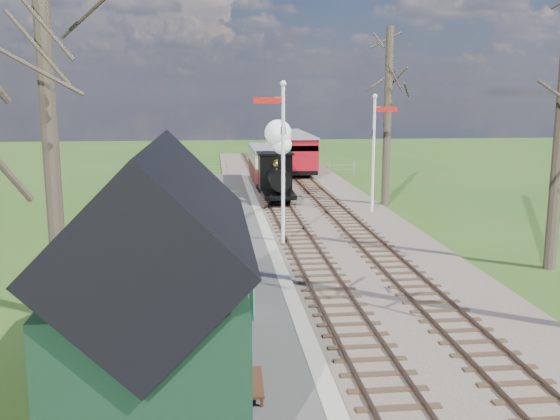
{
  "coord_description": "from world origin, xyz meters",
  "views": [
    {
      "loc": [
        -3.27,
        -7.02,
        5.79
      ],
      "look_at": [
        -0.92,
        15.0,
        1.6
      ],
      "focal_mm": 40.0,
      "sensor_mm": 36.0,
      "label": 1
    }
  ],
  "objects": [
    {
      "name": "track_far",
      "position": [
        2.6,
        22.0,
        0.1
      ],
      "size": [
        1.6,
        60.0,
        0.15
      ],
      "color": "brown",
      "rests_on": "ground"
    },
    {
      "name": "ballast_bed",
      "position": [
        1.3,
        22.0,
        0.05
      ],
      "size": [
        8.0,
        60.0,
        0.1
      ],
      "primitive_type": "cube",
      "color": "brown",
      "rests_on": "ground"
    },
    {
      "name": "station_shed",
      "position": [
        -4.3,
        4.0,
        2.27
      ],
      "size": [
        3.25,
        6.3,
        4.78
      ],
      "color": "black",
      "rests_on": "platform"
    },
    {
      "name": "coach",
      "position": [
        0.0,
        31.1,
        1.46
      ],
      "size": [
        2.0,
        6.84,
        2.1
      ],
      "color": "black",
      "rests_on": "ground"
    },
    {
      "name": "bare_trees",
      "position": [
        1.33,
        10.1,
        5.21
      ],
      "size": [
        15.51,
        22.39,
        12.0
      ],
      "color": "#382D23",
      "rests_on": "ground"
    },
    {
      "name": "sign_board",
      "position": [
        -2.39,
        8.05,
        0.75
      ],
      "size": [
        0.12,
        0.75,
        1.09
      ],
      "color": "#0D3F22",
      "rests_on": "platform"
    },
    {
      "name": "locomotive",
      "position": [
        -0.01,
        25.04,
        1.98
      ],
      "size": [
        1.71,
        3.99,
        4.28
      ],
      "color": "black",
      "rests_on": "ground"
    },
    {
      "name": "person",
      "position": [
        -2.86,
        4.05,
        0.83
      ],
      "size": [
        0.31,
        0.47,
        1.27
      ],
      "primitive_type": "imported",
      "rotation": [
        0.0,
        0.0,
        1.58
      ],
      "color": "black",
      "rests_on": "platform"
    },
    {
      "name": "bench",
      "position": [
        -2.7,
        3.92,
        0.54
      ],
      "size": [
        0.41,
        1.29,
        0.73
      ],
      "color": "#4A2B1A",
      "rests_on": "platform"
    },
    {
      "name": "track_near",
      "position": [
        0.0,
        22.0,
        0.1
      ],
      "size": [
        1.6,
        60.0,
        0.15
      ],
      "color": "brown",
      "rests_on": "ground"
    },
    {
      "name": "platform",
      "position": [
        -3.5,
        14.0,
        0.1
      ],
      "size": [
        5.0,
        44.0,
        0.2
      ],
      "primitive_type": "cube",
      "color": "#474442",
      "rests_on": "ground"
    },
    {
      "name": "red_carriage_a",
      "position": [
        2.6,
        36.06,
        1.56
      ],
      "size": [
        2.16,
        5.35,
        2.27
      ],
      "color": "black",
      "rests_on": "ground"
    },
    {
      "name": "semaphore_near",
      "position": [
        -0.77,
        16.0,
        3.62
      ],
      "size": [
        1.22,
        0.24,
        6.22
      ],
      "color": "silver",
      "rests_on": "ground"
    },
    {
      "name": "fence_line",
      "position": [
        0.3,
        36.0,
        0.55
      ],
      "size": [
        12.6,
        0.08,
        1.0
      ],
      "color": "slate",
      "rests_on": "ground"
    },
    {
      "name": "red_carriage_b",
      "position": [
        2.6,
        41.56,
        1.56
      ],
      "size": [
        2.16,
        5.35,
        2.27
      ],
      "color": "black",
      "rests_on": "ground"
    },
    {
      "name": "distant_hills",
      "position": [
        1.4,
        64.38,
        -16.21
      ],
      "size": [
        114.4,
        48.0,
        22.02
      ],
      "color": "#385B23",
      "rests_on": "ground"
    },
    {
      "name": "semaphore_far",
      "position": [
        4.37,
        22.0,
        3.35
      ],
      "size": [
        1.22,
        0.24,
        5.72
      ],
      "color": "silver",
      "rests_on": "ground"
    },
    {
      "name": "coping_strip",
      "position": [
        -1.2,
        14.0,
        0.1
      ],
      "size": [
        0.4,
        44.0,
        0.21
      ],
      "primitive_type": "cube",
      "color": "#B2AD9E",
      "rests_on": "ground"
    }
  ]
}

